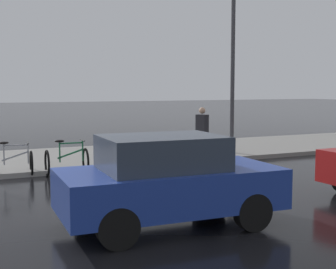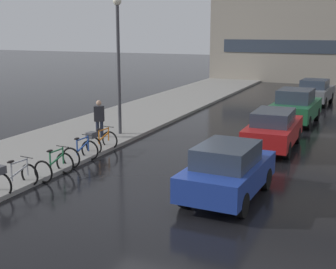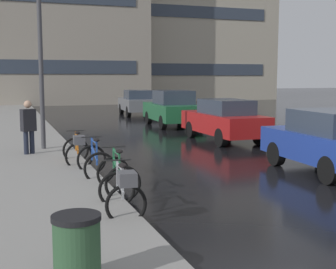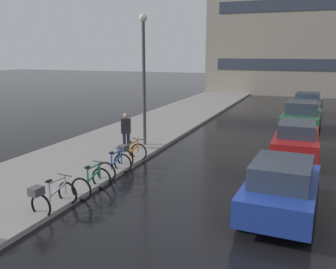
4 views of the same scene
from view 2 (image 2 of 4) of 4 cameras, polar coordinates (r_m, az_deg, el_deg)
ground_plane at (r=12.77m, az=-3.09°, el=-8.41°), size 140.00×140.00×0.00m
sidewalk_kerb at (r=23.99m, az=-5.21°, el=1.83°), size 4.80×60.00×0.14m
bicycle_nearest at (r=14.14m, az=-18.44°, el=-4.84°), size 0.78×1.37×0.96m
bicycle_second at (r=15.13m, az=-13.67°, el=-3.76°), size 0.76×1.13×0.97m
bicycle_third at (r=16.50m, az=-10.59°, el=-2.20°), size 0.75×1.19×0.98m
bicycle_farthest at (r=17.81m, az=-8.34°, el=-0.72°), size 0.79×1.40×0.96m
car_blue at (r=13.00m, az=7.27°, el=-4.39°), size 1.90×3.80×1.56m
car_red at (r=18.65m, az=12.73°, el=0.65°), size 1.74×4.21×1.55m
car_green at (r=24.00m, az=15.28°, el=3.32°), size 2.08×4.21×1.71m
car_grey at (r=30.51m, az=17.43°, el=5.00°), size 2.09×4.05×1.54m
pedestrian at (r=19.82m, az=-8.38°, el=2.03°), size 0.46×0.37×1.70m
streetlamp at (r=20.03m, az=-6.07°, el=9.84°), size 0.35×0.35×5.88m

